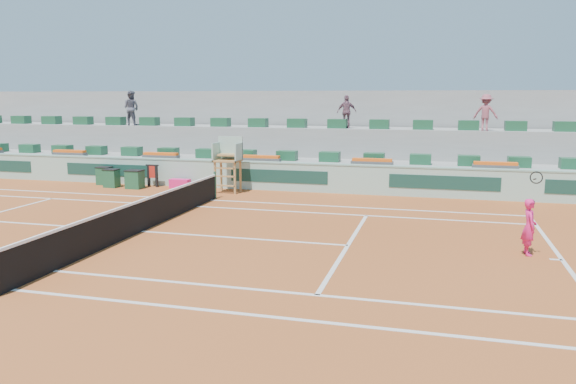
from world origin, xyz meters
name	(u,v)px	position (x,y,z in m)	size (l,w,h in m)	color
ground	(142,232)	(0.00, 0.00, 0.00)	(90.00, 90.00, 0.00)	brown
seating_tier_lower	(252,169)	(0.00, 10.70, 0.60)	(36.00, 4.00, 1.20)	gray
seating_tier_upper	(262,152)	(0.00, 12.30, 1.30)	(36.00, 2.40, 2.60)	gray
stadium_back_wall	(271,132)	(0.00, 13.90, 2.20)	(36.00, 0.40, 4.40)	gray
player_bag	(180,184)	(-2.55, 7.96, 0.20)	(0.91, 0.41, 0.41)	#F31F74
spectator_left	(131,108)	(-6.98, 11.60, 3.50)	(0.88, 0.68, 1.80)	#4B4B58
spectator_mid	(347,112)	(4.43, 11.75, 3.39)	(0.92, 0.38, 1.57)	#785061
spectator_right	(486,113)	(10.69, 11.40, 3.40)	(1.04, 0.60, 1.61)	#914853
court_lines	(142,231)	(0.00, 0.00, 0.01)	(23.89, 11.09, 0.01)	silver
tennis_net	(141,215)	(0.00, 0.00, 0.53)	(0.10, 11.97, 1.10)	black
advertising_hoarding	(237,175)	(0.02, 8.50, 0.63)	(36.00, 0.34, 1.26)	#95BBAC
umpire_chair	(228,157)	(0.00, 7.50, 1.54)	(1.10, 0.90, 2.40)	#9F723C
seat_row_lower	(246,154)	(0.00, 9.80, 1.42)	(32.90, 0.60, 0.44)	#194D2F
seat_row_upper	(258,123)	(0.00, 11.70, 2.82)	(32.90, 0.60, 0.44)	#194D2F
flower_planters	(210,157)	(-1.50, 9.00, 1.33)	(26.80, 0.36, 0.28)	#4B4B4B
drink_cooler_a	(135,179)	(-4.46, 7.32, 0.42)	(0.73, 0.63, 0.84)	#194D2F
drink_cooler_b	(112,178)	(-5.67, 7.36, 0.42)	(0.64, 0.56, 0.84)	#194D2F
drink_cooler_c	(104,176)	(-6.44, 7.99, 0.42)	(0.65, 0.56, 0.84)	#194D2F
towel_rack	(152,174)	(-3.90, 7.94, 0.60)	(0.62, 0.10, 1.03)	black
tennis_player	(529,226)	(11.10, 0.31, 0.76)	(0.41, 0.85, 2.28)	#F31F74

